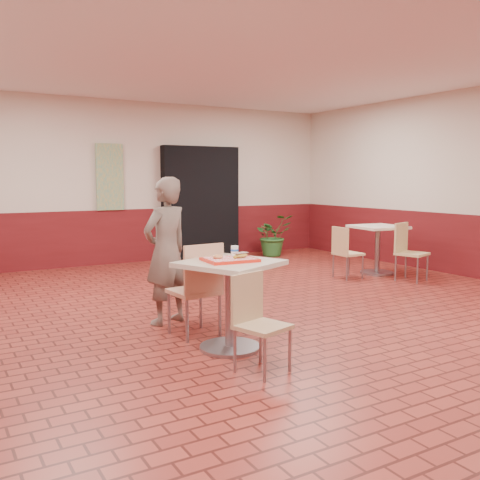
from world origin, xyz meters
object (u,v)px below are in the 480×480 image
potted_plant (273,235)px  second_table (378,241)px  serving_tray (230,260)px  chair_second_left (345,250)px  paper_cup (235,250)px  long_john_donut (240,255)px  ring_donut (218,257)px  chair_second_front (408,248)px  customer (166,251)px  chair_main_back (198,285)px  main_table (230,290)px  chair_main_front (256,317)px

potted_plant → second_table: bearing=-81.9°
serving_tray → chair_second_left: size_ratio=0.56×
paper_cup → chair_second_left: bearing=32.7°
long_john_donut → ring_donut: bearing=156.4°
second_table → chair_second_left: 0.76m
chair_second_front → second_table: bearing=71.4°
customer → chair_main_back: bearing=76.8°
second_table → chair_second_left: (-0.76, -0.05, -0.08)m
second_table → chair_second_left: size_ratio=0.98×
paper_cup → chair_second_left: 3.78m
main_table → ring_donut: (-0.10, 0.05, 0.31)m
potted_plant → chair_main_back: bearing=-131.3°
chair_main_front → chair_second_front: size_ratio=0.91×
paper_cup → chair_second_front: 4.17m
long_john_donut → potted_plant: long_john_donut is taller
chair_main_front → long_john_donut: size_ratio=4.74×
chair_main_back → customer: customer is taller
ring_donut → second_table: 4.68m
chair_main_front → potted_plant: size_ratio=0.95×
serving_tray → second_table: 4.62m
chair_main_back → long_john_donut: 0.66m
long_john_donut → potted_plant: bearing=53.4°
chair_main_front → chair_main_back: 1.08m
chair_second_front → main_table: bearing=-176.1°
potted_plant → chair_second_left: bearing=-98.4°
ring_donut → second_table: size_ratio=0.12×
chair_main_back → chair_main_front: bearing=85.7°
customer → serving_tray: 1.14m
serving_tray → chair_second_left: serving_tray is taller
chair_second_front → ring_donut: bearing=-177.1°
main_table → paper_cup: size_ratio=9.19×
long_john_donut → chair_second_front: size_ratio=0.19×
paper_cup → chair_second_front: paper_cup is taller
ring_donut → potted_plant: 6.07m
chair_main_back → second_table: size_ratio=1.18×
long_john_donut → chair_second_left: 3.90m
main_table → customer: 1.16m
paper_cup → chair_main_back: bearing=120.7°
chair_main_front → chair_main_back: (-0.01, 1.08, 0.08)m
main_table → customer: size_ratio=0.52×
chair_main_front → chair_second_left: size_ratio=0.98×
chair_second_left → second_table: bearing=-85.4°
potted_plant → serving_tray: bearing=-127.5°
serving_tray → second_table: bearing=28.7°
main_table → paper_cup: bearing=46.1°
long_john_donut → chair_second_front: 4.26m
chair_main_back → serving_tray: 0.59m
main_table → serving_tray: bearing=0.0°
customer → ring_donut: (0.06, -1.08, 0.07)m
paper_cup → second_table: bearing=28.0°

